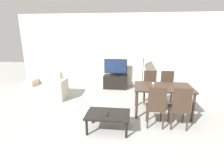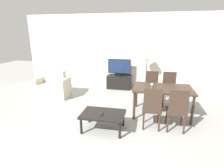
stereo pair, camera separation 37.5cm
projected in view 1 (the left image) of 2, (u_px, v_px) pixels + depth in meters
The scene contains 14 objects.
ground_plane at pixel (102, 150), 3.12m from camera, with size 18.00×18.00×0.00m, color #9E9E99.
wall_back at pixel (120, 51), 6.56m from camera, with size 7.83×0.06×2.70m.
armchair at pixel (49, 89), 5.55m from camera, with size 1.08×0.61×0.83m.
tv_stand at pixel (116, 82), 6.59m from camera, with size 0.88×0.48×0.49m.
tv at pixel (116, 67), 6.43m from camera, with size 0.84×0.29×0.61m.
coffee_table at pixel (108, 115), 3.68m from camera, with size 0.91×0.62×0.38m.
dining_table at pixel (163, 89), 4.39m from camera, with size 1.42×0.88×0.73m.
dining_chair_near at pixel (156, 105), 3.74m from camera, with size 0.40×0.40×0.95m.
dining_chair_far at pixel (167, 86), 5.12m from camera, with size 0.40×0.40×0.95m.
dining_chair_near_right at pixel (180, 107), 3.68m from camera, with size 0.40×0.40×0.95m.
dining_chair_far_left at pixel (150, 85), 5.18m from camera, with size 0.40×0.40×0.95m.
floor_lamp at pixel (144, 54), 6.01m from camera, with size 0.39×0.39×1.50m.
remote_primary at pixel (107, 114), 3.62m from camera, with size 0.04×0.15×0.02m.
wine_glass_left at pixel (153, 84), 4.20m from camera, with size 0.07×0.07×0.15m.
Camera 1 is at (0.50, -2.63, 2.00)m, focal length 28.00 mm.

